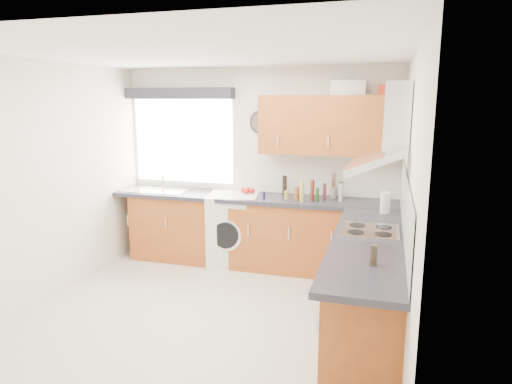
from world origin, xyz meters
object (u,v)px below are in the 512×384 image
(extractor_hood, at_px, (386,137))
(upper_cabinets, at_px, (331,125))
(washing_machine, at_px, (234,229))
(oven, at_px, (367,281))

(extractor_hood, height_order, upper_cabinets, upper_cabinets)
(extractor_hood, xyz_separation_m, washing_machine, (-1.85, 1.22, -1.31))
(extractor_hood, relative_size, washing_machine, 0.85)
(oven, xyz_separation_m, upper_cabinets, (-0.55, 1.32, 1.38))
(oven, relative_size, extractor_hood, 1.09)
(upper_cabinets, bearing_deg, oven, -67.46)
(oven, xyz_separation_m, washing_machine, (-1.75, 1.22, 0.03))
(oven, distance_m, upper_cabinets, 1.99)
(extractor_hood, distance_m, washing_machine, 2.57)
(oven, bearing_deg, washing_machine, 145.08)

